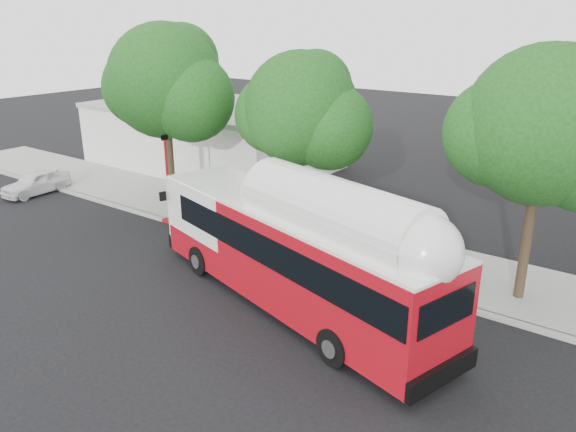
# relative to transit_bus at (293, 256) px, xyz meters

# --- Properties ---
(ground) EXTENTS (120.00, 120.00, 0.00)m
(ground) POSITION_rel_transit_bus_xyz_m (-2.52, -0.54, -1.96)
(ground) COLOR black
(ground) RESTS_ON ground
(sidewalk) EXTENTS (60.00, 5.00, 0.15)m
(sidewalk) POSITION_rel_transit_bus_xyz_m (-2.52, 5.96, -1.88)
(sidewalk) COLOR gray
(sidewalk) RESTS_ON ground
(curb_strip) EXTENTS (60.00, 0.30, 0.15)m
(curb_strip) POSITION_rel_transit_bus_xyz_m (-2.52, 3.36, -1.88)
(curb_strip) COLOR gray
(curb_strip) RESTS_ON ground
(red_curb_segment) EXTENTS (10.00, 0.32, 0.16)m
(red_curb_segment) POSITION_rel_transit_bus_xyz_m (-5.52, 3.36, -1.88)
(red_curb_segment) COLOR maroon
(red_curb_segment) RESTS_ON ground
(street_tree_left) EXTENTS (6.67, 5.80, 9.74)m
(street_tree_left) POSITION_rel_transit_bus_xyz_m (-11.05, 5.02, 4.64)
(street_tree_left) COLOR #2D2116
(street_tree_left) RESTS_ON ground
(street_tree_mid) EXTENTS (5.75, 5.00, 8.62)m
(street_tree_mid) POSITION_rel_transit_bus_xyz_m (-3.12, 5.52, 3.95)
(street_tree_mid) COLOR #2D2116
(street_tree_mid) RESTS_ON ground
(street_tree_right) EXTENTS (6.21, 5.40, 9.18)m
(street_tree_right) POSITION_rel_transit_bus_xyz_m (6.91, 5.32, 4.30)
(street_tree_right) COLOR #2D2116
(street_tree_right) RESTS_ON ground
(low_commercial_bldg) EXTENTS (16.20, 10.20, 4.25)m
(low_commercial_bldg) POSITION_rel_transit_bus_xyz_m (-16.52, 13.46, 0.19)
(low_commercial_bldg) COLOR silver
(low_commercial_bldg) RESTS_ON ground
(transit_bus) EXTENTS (14.32, 6.35, 4.19)m
(transit_bus) POSITION_rel_transit_bus_xyz_m (0.00, 0.00, 0.00)
(transit_bus) COLOR #A30B16
(transit_bus) RESTS_ON ground
(parked_car) EXTENTS (4.10, 1.80, 1.38)m
(parked_car) POSITION_rel_transit_bus_xyz_m (-20.21, 2.20, -1.27)
(parked_car) COLOR silver
(parked_car) RESTS_ON ground
(signal_pole) EXTENTS (0.13, 0.42, 4.42)m
(signal_pole) POSITION_rel_transit_bus_xyz_m (-10.44, 3.70, 0.31)
(signal_pole) COLOR red
(signal_pole) RESTS_ON ground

